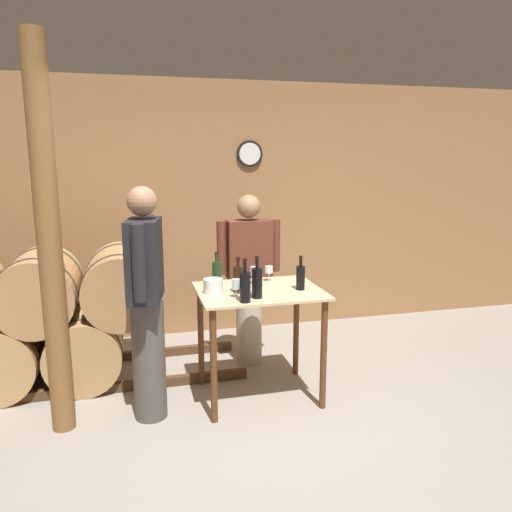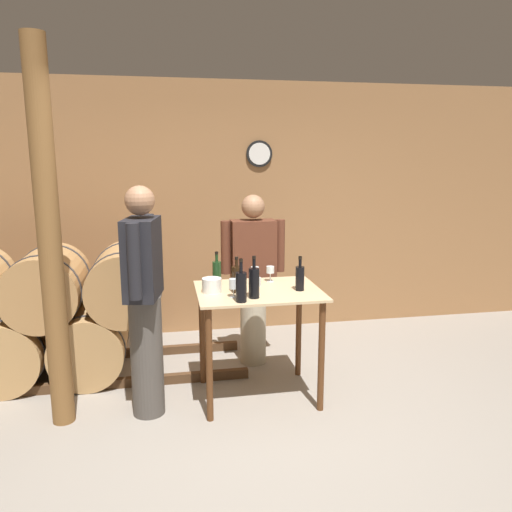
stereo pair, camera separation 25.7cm
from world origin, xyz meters
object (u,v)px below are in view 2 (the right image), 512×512
object	(u,v)px
wine_bottle_right	(254,282)
wine_bottle_far_right	(300,277)
wine_bottle_left	(241,286)
wine_bottle_center	(237,278)
wine_glass_near_right	(255,272)
wooden_post	(50,241)
person_visitor_with_scarf	(253,276)
person_host	(144,297)
wine_glass_far_side	(270,270)
ice_bucket	(212,285)
wine_bottle_far_left	(217,273)
wine_glass_near_left	(233,284)
wine_glass_near_center	(257,283)

from	to	relation	value
wine_bottle_right	wine_bottle_far_right	world-z (taller)	wine_bottle_right
wine_bottle_left	wine_bottle_right	distance (m)	0.14
wine_bottle_left	wine_bottle_center	size ratio (longest dim) A/B	1.13
wine_bottle_far_right	wine_glass_near_right	size ratio (longest dim) A/B	1.85
wooden_post	person_visitor_with_scarf	xyz separation A→B (m)	(1.57, 0.81, -0.52)
wine_bottle_far_right	person_host	world-z (taller)	person_host
person_host	wine_bottle_left	bearing A→B (deg)	-14.48
wine_glass_far_side	wine_glass_near_right	bearing A→B (deg)	-155.28
wine_bottle_right	person_host	world-z (taller)	person_host
wine_bottle_far_right	ice_bucket	size ratio (longest dim) A/B	1.81
wine_bottle_far_left	person_host	distance (m)	0.64
wine_bottle_left	wine_bottle_far_right	distance (m)	0.55
wine_bottle_center	wine_bottle_far_right	size ratio (longest dim) A/B	1.03
wine_glass_near_left	wine_glass_near_center	xyz separation A→B (m)	(0.18, 0.04, -0.01)
wooden_post	wine_glass_near_right	size ratio (longest dim) A/B	18.51
wine_bottle_left	ice_bucket	xyz separation A→B (m)	(-0.18, 0.29, -0.06)
wine_bottle_far_right	wine_glass_near_center	world-z (taller)	wine_bottle_far_right
wine_glass_near_left	ice_bucket	xyz separation A→B (m)	(-0.14, 0.17, -0.04)
wine_bottle_far_left	person_visitor_with_scarf	size ratio (longest dim) A/B	0.18
wooden_post	person_host	bearing A→B (deg)	0.55
wine_glass_far_side	ice_bucket	xyz separation A→B (m)	(-0.51, -0.25, -0.04)
ice_bucket	wine_bottle_right	bearing A→B (deg)	-35.73
wine_bottle_far_left	wine_bottle_center	xyz separation A→B (m)	(0.13, -0.21, -0.00)
wine_bottle_far_right	wine_bottle_far_left	bearing A→B (deg)	158.09
wine_bottle_far_right	wooden_post	bearing A→B (deg)	-178.32
wine_glass_near_left	wine_glass_near_center	world-z (taller)	wine_glass_near_left
wooden_post	wine_bottle_right	world-z (taller)	wooden_post
wooden_post	wine_glass_near_right	bearing A→B (deg)	11.52
wooden_post	wine_glass_near_left	distance (m)	1.32
wine_bottle_center	person_host	bearing A→B (deg)	-172.97
wine_bottle_center	wine_glass_near_right	world-z (taller)	wine_bottle_center
wine_bottle_right	person_visitor_with_scarf	distance (m)	0.92
wine_glass_near_center	wine_bottle_far_left	bearing A→B (deg)	131.27
ice_bucket	person_visitor_with_scarf	world-z (taller)	person_visitor_with_scarf
wine_bottle_far_right	person_visitor_with_scarf	distance (m)	0.81
wine_bottle_far_right	wine_glass_near_right	distance (m)	0.40
wine_bottle_far_right	wine_glass_far_side	size ratio (longest dim) A/B	2.08
wine_bottle_left	wooden_post	bearing A→B (deg)	172.51
wine_bottle_center	wine_glass_far_side	xyz separation A→B (m)	(0.32, 0.28, -0.01)
wine_glass_near_left	person_host	distance (m)	0.66
wine_bottle_left	wine_glass_near_right	world-z (taller)	wine_bottle_left
person_visitor_with_scarf	person_host	bearing A→B (deg)	-139.91
wine_glass_far_side	ice_bucket	size ratio (longest dim) A/B	0.87
wine_bottle_center	person_visitor_with_scarf	bearing A→B (deg)	70.19
wine_glass_far_side	wine_bottle_left	bearing A→B (deg)	-121.41
wooden_post	person_visitor_with_scarf	size ratio (longest dim) A/B	1.70
ice_bucket	person_visitor_with_scarf	size ratio (longest dim) A/B	0.09
wine_bottle_left	wine_glass_near_center	size ratio (longest dim) A/B	2.39
wine_bottle_right	person_visitor_with_scarf	world-z (taller)	person_visitor_with_scarf
wine_bottle_far_left	person_host	xyz separation A→B (m)	(-0.56, -0.30, -0.09)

